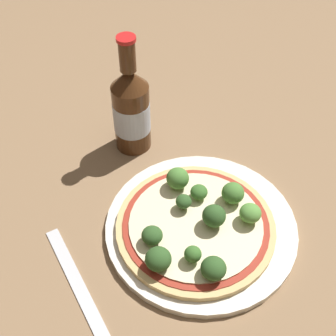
# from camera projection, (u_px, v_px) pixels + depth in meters

# --- Properties ---
(ground_plane) EXTENTS (3.00, 3.00, 0.00)m
(ground_plane) POSITION_uv_depth(u_px,v_px,m) (204.00, 229.00, 0.71)
(ground_plane) COLOR #846647
(plate) EXTENTS (0.29, 0.29, 0.01)m
(plate) POSITION_uv_depth(u_px,v_px,m) (201.00, 227.00, 0.70)
(plate) COLOR silver
(plate) RESTS_ON ground_plane
(pizza) EXTENTS (0.24, 0.24, 0.01)m
(pizza) POSITION_uv_depth(u_px,v_px,m) (196.00, 226.00, 0.69)
(pizza) COLOR tan
(pizza) RESTS_ON plate
(broccoli_floret_0) EXTENTS (0.03, 0.03, 0.03)m
(broccoli_floret_0) POSITION_uv_depth(u_px,v_px,m) (250.00, 213.00, 0.67)
(broccoli_floret_0) COLOR #89A866
(broccoli_floret_0) RESTS_ON pizza
(broccoli_floret_1) EXTENTS (0.04, 0.04, 0.04)m
(broccoli_floret_1) POSITION_uv_depth(u_px,v_px,m) (178.00, 178.00, 0.72)
(broccoli_floret_1) COLOR #89A866
(broccoli_floret_1) RESTS_ON pizza
(broccoli_floret_2) EXTENTS (0.03, 0.03, 0.03)m
(broccoli_floret_2) POSITION_uv_depth(u_px,v_px,m) (152.00, 235.00, 0.65)
(broccoli_floret_2) COLOR #89A866
(broccoli_floret_2) RESTS_ON pizza
(broccoli_floret_3) EXTENTS (0.04, 0.04, 0.03)m
(broccoli_floret_3) POSITION_uv_depth(u_px,v_px,m) (158.00, 259.00, 0.62)
(broccoli_floret_3) COLOR #89A866
(broccoli_floret_3) RESTS_ON pizza
(broccoli_floret_4) EXTENTS (0.03, 0.03, 0.04)m
(broccoli_floret_4) POSITION_uv_depth(u_px,v_px,m) (214.00, 216.00, 0.67)
(broccoli_floret_4) COLOR #89A866
(broccoli_floret_4) RESTS_ON pizza
(broccoli_floret_5) EXTENTS (0.02, 0.02, 0.02)m
(broccoli_floret_5) POSITION_uv_depth(u_px,v_px,m) (184.00, 202.00, 0.69)
(broccoli_floret_5) COLOR #89A866
(broccoli_floret_5) RESTS_ON pizza
(broccoli_floret_6) EXTENTS (0.03, 0.03, 0.02)m
(broccoli_floret_6) POSITION_uv_depth(u_px,v_px,m) (201.00, 192.00, 0.71)
(broccoli_floret_6) COLOR #89A866
(broccoli_floret_6) RESTS_ON pizza
(broccoli_floret_7) EXTENTS (0.02, 0.02, 0.03)m
(broccoli_floret_7) POSITION_uv_depth(u_px,v_px,m) (193.00, 254.00, 0.63)
(broccoli_floret_7) COLOR #89A866
(broccoli_floret_7) RESTS_ON pizza
(broccoli_floret_8) EXTENTS (0.03, 0.03, 0.03)m
(broccoli_floret_8) POSITION_uv_depth(u_px,v_px,m) (233.00, 193.00, 0.70)
(broccoli_floret_8) COLOR #89A866
(broccoli_floret_8) RESTS_ON pizza
(broccoli_floret_9) EXTENTS (0.03, 0.03, 0.03)m
(broccoli_floret_9) POSITION_uv_depth(u_px,v_px,m) (213.00, 268.00, 0.61)
(broccoli_floret_9) COLOR #89A866
(broccoli_floret_9) RESTS_ON pizza
(beer_bottle) EXTENTS (0.06, 0.06, 0.21)m
(beer_bottle) POSITION_uv_depth(u_px,v_px,m) (131.00, 109.00, 0.77)
(beer_bottle) COLOR #472814
(beer_bottle) RESTS_ON ground_plane
(fork) EXTENTS (0.08, 0.19, 0.00)m
(fork) POSITION_uv_depth(u_px,v_px,m) (76.00, 280.00, 0.65)
(fork) COLOR silver
(fork) RESTS_ON ground_plane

